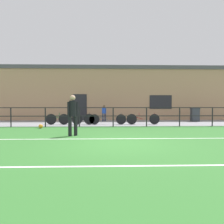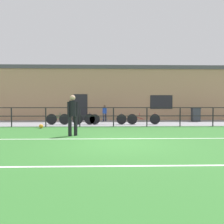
# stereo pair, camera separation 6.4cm
# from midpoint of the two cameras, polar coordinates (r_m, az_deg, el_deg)

# --- Properties ---
(ground) EXTENTS (60.00, 44.00, 0.04)m
(ground) POSITION_cam_midpoint_polar(r_m,az_deg,el_deg) (8.34, 1.74, -7.73)
(ground) COLOR #33702D
(field_line_touchline) EXTENTS (36.00, 0.11, 0.00)m
(field_line_touchline) POSITION_cam_midpoint_polar(r_m,az_deg,el_deg) (9.49, 1.27, -6.38)
(field_line_touchline) COLOR white
(field_line_touchline) RESTS_ON ground
(field_line_hash) EXTENTS (36.00, 0.11, 0.00)m
(field_line_hash) POSITION_cam_midpoint_polar(r_m,az_deg,el_deg) (5.51, 3.78, -12.70)
(field_line_hash) COLOR white
(field_line_hash) RESTS_ON ground
(pavement_strip) EXTENTS (48.00, 5.00, 0.02)m
(pavement_strip) POSITION_cam_midpoint_polar(r_m,az_deg,el_deg) (16.76, -0.18, -2.61)
(pavement_strip) COLOR gray
(pavement_strip) RESTS_ON ground
(perimeter_fence) EXTENTS (36.07, 0.07, 1.15)m
(perimeter_fence) POSITION_cam_midpoint_polar(r_m,az_deg,el_deg) (14.22, 0.15, -0.49)
(perimeter_fence) COLOR black
(perimeter_fence) RESTS_ON ground
(clubhouse_facade) EXTENTS (28.00, 2.56, 4.43)m
(clubhouse_facade) POSITION_cam_midpoint_polar(r_m,az_deg,el_deg) (20.42, -0.52, 4.48)
(clubhouse_facade) COLOR tan
(clubhouse_facade) RESTS_ON ground
(player_goalkeeper) EXTENTS (0.43, 0.31, 1.75)m
(player_goalkeeper) POSITION_cam_midpoint_polar(r_m,az_deg,el_deg) (10.38, -9.51, -0.18)
(player_goalkeeper) COLOR black
(player_goalkeeper) RESTS_ON ground
(soccer_ball_match) EXTENTS (0.23, 0.23, 0.23)m
(soccer_ball_match) POSITION_cam_midpoint_polar(r_m,az_deg,el_deg) (13.88, -16.75, -3.27)
(soccer_ball_match) COLOR orange
(soccer_ball_match) RESTS_ON ground
(spectator_child) EXTENTS (0.32, 0.21, 1.22)m
(spectator_child) POSITION_cam_midpoint_polar(r_m,az_deg,el_deg) (18.13, -2.01, -0.01)
(spectator_child) COLOR #232D4C
(spectator_child) RESTS_ON pavement_strip
(bicycle_parked_0) EXTENTS (2.34, 0.04, 0.77)m
(bicycle_parked_0) POSITION_cam_midpoint_polar(r_m,az_deg,el_deg) (15.64, -11.47, -1.66)
(bicycle_parked_0) COLOR black
(bicycle_parked_0) RESTS_ON pavement_strip
(bicycle_parked_1) EXTENTS (2.39, 0.04, 0.75)m
(bicycle_parked_1) POSITION_cam_midpoint_polar(r_m,az_deg,el_deg) (15.43, -1.16, -1.70)
(bicycle_parked_1) COLOR black
(bicycle_parked_1) RESTS_ON pavement_strip
(bicycle_parked_3) EXTENTS (2.31, 0.04, 0.78)m
(bicycle_parked_3) POSITION_cam_midpoint_polar(r_m,az_deg,el_deg) (15.53, -8.55, -1.66)
(bicycle_parked_3) COLOR black
(bicycle_parked_3) RESTS_ON pavement_strip
(bicycle_parked_4) EXTENTS (2.16, 0.04, 0.76)m
(bicycle_parked_4) POSITION_cam_midpoint_polar(r_m,az_deg,el_deg) (15.64, 7.28, -1.65)
(bicycle_parked_4) COLOR black
(bicycle_parked_4) RESTS_ON pavement_strip
(trash_bin_0) EXTENTS (0.60, 0.51, 1.01)m
(trash_bin_0) POSITION_cam_midpoint_polar(r_m,az_deg,el_deg) (18.92, 19.04, -0.60)
(trash_bin_0) COLOR #33383D
(trash_bin_0) RESTS_ON pavement_strip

